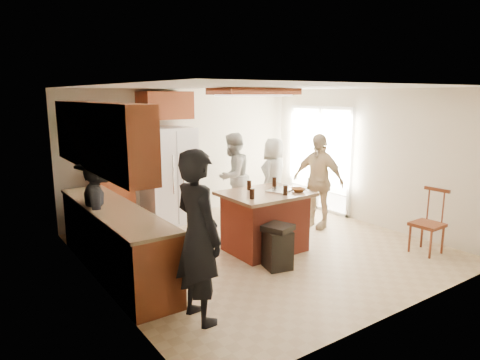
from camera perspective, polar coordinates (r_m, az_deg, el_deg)
room_shell at (r=10.82m, az=16.00°, el=2.78°), size 8.00×5.20×5.00m
person_front_left at (r=4.53m, az=-5.60°, el=-7.55°), size 0.53×0.70×1.86m
person_behind_left at (r=8.28m, az=-0.97°, el=0.51°), size 0.95×0.80×1.68m
person_behind_right at (r=8.61m, az=4.53°, el=0.46°), size 0.90×0.77×1.55m
person_side_right at (r=7.87m, az=10.32°, el=-0.10°), size 0.76×1.10×1.72m
person_counter at (r=6.22m, az=-18.06°, el=-3.75°), size 0.67×1.15×1.67m
left_cabinetry at (r=5.94m, az=-17.06°, el=-3.20°), size 0.64×3.00×2.30m
back_wall_units at (r=7.82m, az=-15.00°, el=3.50°), size 1.80×0.60×2.45m
refrigerator at (r=8.12m, az=-9.45°, el=0.58°), size 0.90×0.76×1.80m
kitchen_island at (r=6.65m, az=3.34°, el=-5.47°), size 1.28×1.03×0.93m
island_items at (r=6.58m, az=5.40°, el=-1.21°), size 1.04×0.69×0.15m
trash_bin at (r=6.04m, az=5.04°, el=-8.81°), size 0.46×0.46×0.63m
spindle_chair at (r=7.15m, az=23.79°, el=-5.40°), size 0.43×0.43×0.99m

